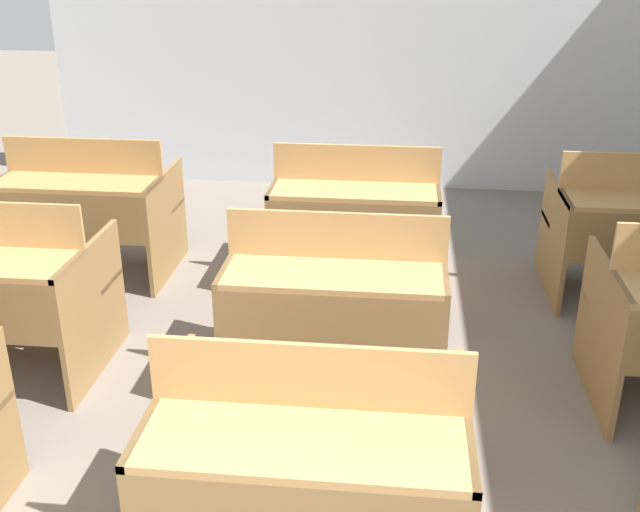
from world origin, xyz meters
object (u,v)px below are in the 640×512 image
at_px(bench_front_center, 310,465).
at_px(bench_second_center, 336,302).
at_px(bench_third_center, 355,216).
at_px(bench_third_left, 89,207).

bearing_deg(bench_front_center, bench_second_center, 90.94).
bearing_deg(bench_third_center, bench_third_left, -179.32).
distance_m(bench_front_center, bench_second_center, 1.26).
height_order(bench_second_center, bench_third_center, same).
xyz_separation_m(bench_second_center, bench_third_left, (-1.79, 1.25, 0.00)).
xyz_separation_m(bench_front_center, bench_third_center, (-0.01, 2.53, 0.00)).
bearing_deg(bench_third_left, bench_second_center, -34.94).
bearing_deg(bench_front_center, bench_third_left, 125.78).
distance_m(bench_second_center, bench_third_left, 2.18).
bearing_deg(bench_front_center, bench_third_center, 90.13).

